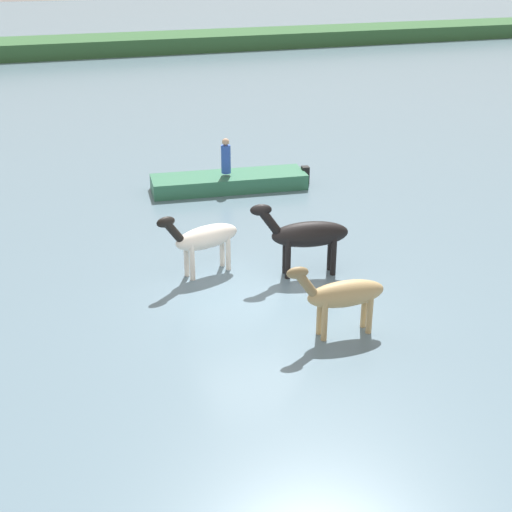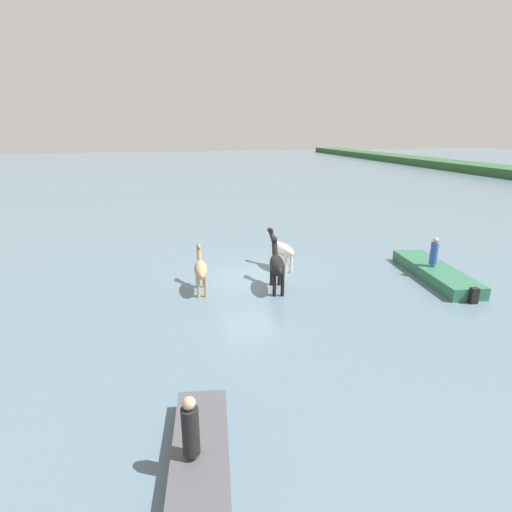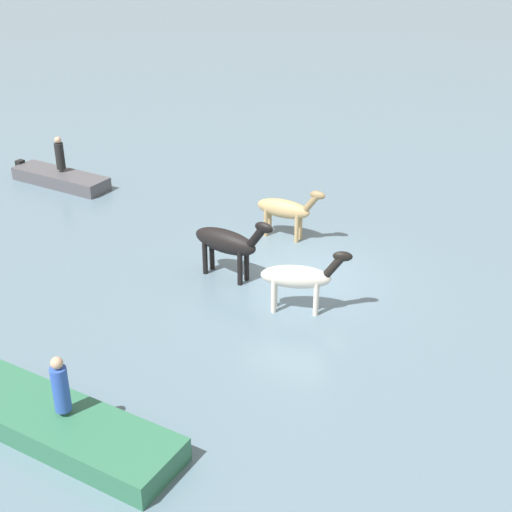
% 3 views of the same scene
% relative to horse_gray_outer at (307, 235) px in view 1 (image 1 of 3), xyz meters
% --- Properties ---
extents(ground_plane, '(213.12, 213.12, 0.00)m').
position_rel_horse_gray_outer_xyz_m(ground_plane, '(-1.70, -0.73, -1.07)').
color(ground_plane, slate).
extents(distant_shoreline, '(191.81, 6.00, 2.40)m').
position_rel_horse_gray_outer_xyz_m(distant_shoreline, '(-1.70, 42.65, -1.07)').
color(distant_shoreline, '#2E5830').
rests_on(distant_shoreline, ground_plane).
extents(horse_gray_outer, '(2.51, 0.91, 1.94)m').
position_rel_horse_gray_outer_xyz_m(horse_gray_outer, '(0.00, 0.00, 0.00)').
color(horse_gray_outer, black).
rests_on(horse_gray_outer, ground_plane).
extents(horse_mid_herd, '(2.26, 0.96, 1.75)m').
position_rel_horse_gray_outer_xyz_m(horse_mid_herd, '(-2.37, 0.91, -0.10)').
color(horse_mid_herd, silver).
rests_on(horse_mid_herd, ground_plane).
extents(horse_chestnut_trailing, '(2.20, 0.60, 1.71)m').
position_rel_horse_gray_outer_xyz_m(horse_chestnut_trailing, '(-0.51, -2.99, -0.13)').
color(horse_chestnut_trailing, tan).
rests_on(horse_chestnut_trailing, ground_plane).
extents(boat_motor_center, '(5.52, 2.08, 0.76)m').
position_rel_horse_gray_outer_xyz_m(boat_motor_center, '(0.31, 7.10, -0.89)').
color(boat_motor_center, '#2D6B4C').
rests_on(boat_motor_center, ground_plane).
extents(person_watcher_seated, '(0.32, 0.32, 1.19)m').
position_rel_horse_gray_outer_xyz_m(person_watcher_seated, '(0.17, 7.02, 0.09)').
color(person_watcher_seated, '#2D51B2').
rests_on(person_watcher_seated, boat_motor_center).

